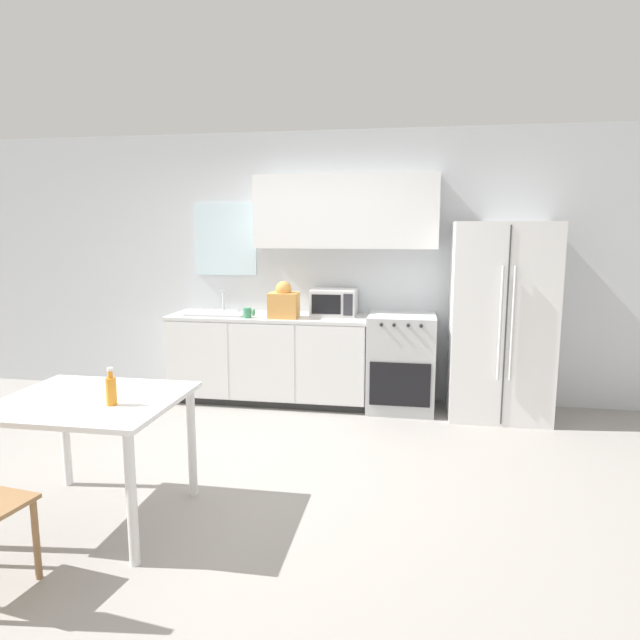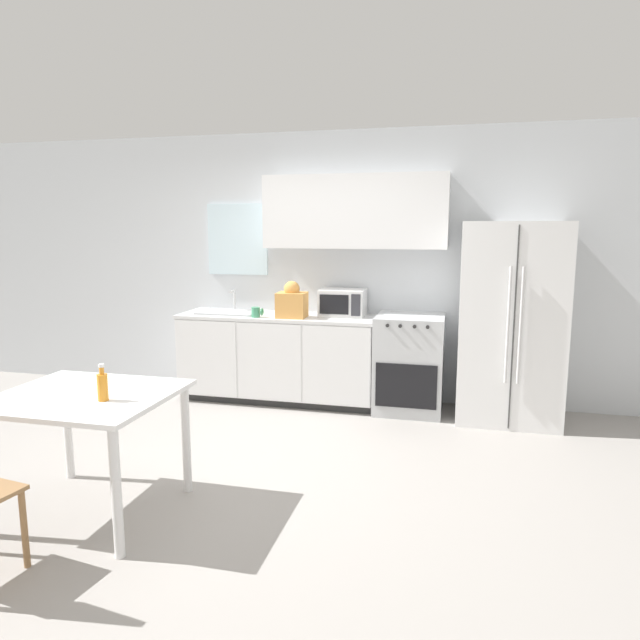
{
  "view_description": "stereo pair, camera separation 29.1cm",
  "coord_description": "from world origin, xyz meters",
  "px_view_note": "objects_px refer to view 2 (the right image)",
  "views": [
    {
      "loc": [
        1.12,
        -3.76,
        1.76
      ],
      "look_at": [
        0.39,
        0.5,
        1.05
      ],
      "focal_mm": 32.0,
      "sensor_mm": 36.0,
      "label": 1
    },
    {
      "loc": [
        1.41,
        -3.7,
        1.76
      ],
      "look_at": [
        0.39,
        0.5,
        1.05
      ],
      "focal_mm": 32.0,
      "sensor_mm": 36.0,
      "label": 2
    }
  ],
  "objects_px": {
    "drink_bottle": "(103,386)",
    "microwave": "(343,302)",
    "oven_range": "(409,363)",
    "dining_table": "(85,411)",
    "coffee_mug": "(257,312)",
    "refrigerator": "(510,323)"
  },
  "relations": [
    {
      "from": "coffee_mug",
      "to": "dining_table",
      "type": "height_order",
      "value": "coffee_mug"
    },
    {
      "from": "oven_range",
      "to": "coffee_mug",
      "type": "relative_size",
      "value": 8.13
    },
    {
      "from": "oven_range",
      "to": "drink_bottle",
      "type": "bearing_deg",
      "value": -121.0
    },
    {
      "from": "oven_range",
      "to": "dining_table",
      "type": "bearing_deg",
      "value": -125.09
    },
    {
      "from": "microwave",
      "to": "refrigerator",
      "type": "bearing_deg",
      "value": -5.76
    },
    {
      "from": "microwave",
      "to": "dining_table",
      "type": "height_order",
      "value": "microwave"
    },
    {
      "from": "microwave",
      "to": "dining_table",
      "type": "bearing_deg",
      "value": -112.24
    },
    {
      "from": "microwave",
      "to": "oven_range",
      "type": "bearing_deg",
      "value": -10.1
    },
    {
      "from": "oven_range",
      "to": "microwave",
      "type": "bearing_deg",
      "value": 169.9
    },
    {
      "from": "coffee_mug",
      "to": "dining_table",
      "type": "distance_m",
      "value": 2.34
    },
    {
      "from": "microwave",
      "to": "coffee_mug",
      "type": "xyz_separation_m",
      "value": [
        -0.8,
        -0.3,
        -0.08
      ]
    },
    {
      "from": "refrigerator",
      "to": "microwave",
      "type": "distance_m",
      "value": 1.59
    },
    {
      "from": "refrigerator",
      "to": "coffee_mug",
      "type": "height_order",
      "value": "refrigerator"
    },
    {
      "from": "drink_bottle",
      "to": "microwave",
      "type": "bearing_deg",
      "value": 72.15
    },
    {
      "from": "coffee_mug",
      "to": "dining_table",
      "type": "bearing_deg",
      "value": -96.59
    },
    {
      "from": "oven_range",
      "to": "drink_bottle",
      "type": "height_order",
      "value": "drink_bottle"
    },
    {
      "from": "refrigerator",
      "to": "drink_bottle",
      "type": "xyz_separation_m",
      "value": [
        -2.45,
        -2.54,
        -0.05
      ]
    },
    {
      "from": "dining_table",
      "to": "oven_range",
      "type": "bearing_deg",
      "value": 54.91
    },
    {
      "from": "oven_range",
      "to": "microwave",
      "type": "distance_m",
      "value": 0.88
    },
    {
      "from": "dining_table",
      "to": "drink_bottle",
      "type": "xyz_separation_m",
      "value": [
        0.2,
        -0.09,
        0.2
      ]
    },
    {
      "from": "coffee_mug",
      "to": "microwave",
      "type": "bearing_deg",
      "value": 20.43
    },
    {
      "from": "oven_range",
      "to": "microwave",
      "type": "relative_size",
      "value": 2.09
    }
  ]
}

